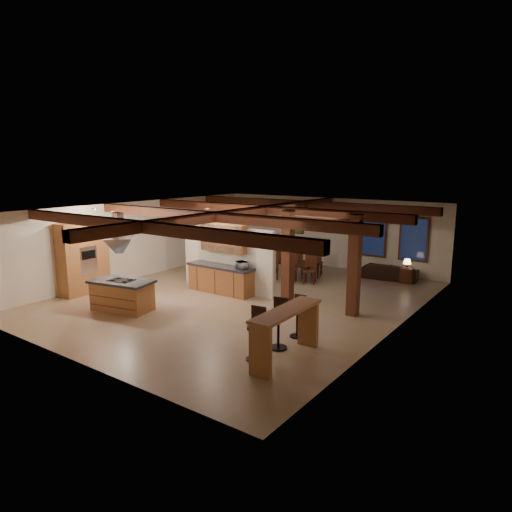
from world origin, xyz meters
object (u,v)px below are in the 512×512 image
Objects in this scene: dining_table at (295,270)px; bar_counter at (286,326)px; kitchen_island at (122,295)px; sofa at (390,271)px.

dining_table is 0.77× the size of bar_counter.
kitchen_island is 0.90× the size of bar_counter.
sofa is (3.03, 1.92, -0.01)m from dining_table.
kitchen_island is 1.00× the size of sofa.
bar_counter is (5.83, -0.19, 0.32)m from kitchen_island.
kitchen_island is 9.77m from sofa.
bar_counter reaches higher than kitchen_island.
sofa is at bearing 38.07° from dining_table.
dining_table is 7.60m from bar_counter.
bar_counter is at bearing -1.90° from kitchen_island.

